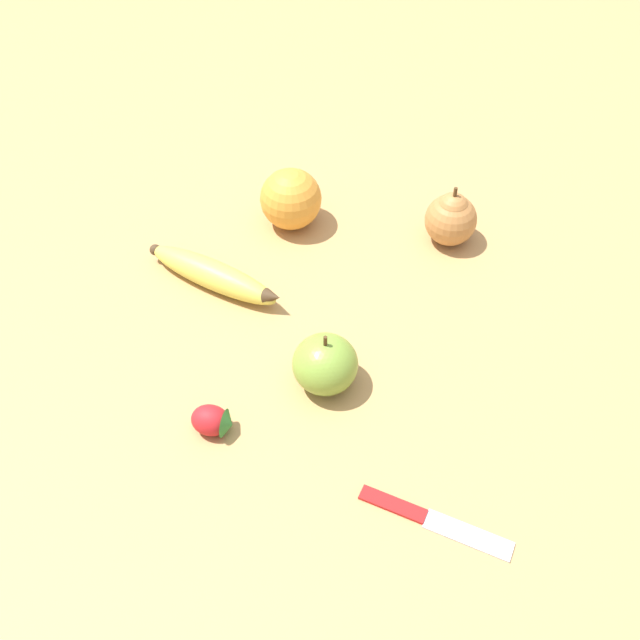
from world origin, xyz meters
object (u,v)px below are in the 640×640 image
(orange, at_px, (291,199))
(paring_knife, at_px, (429,518))
(strawberry, at_px, (213,421))
(apple, at_px, (325,364))
(banana, at_px, (214,275))
(pear, at_px, (451,218))

(orange, distance_m, paring_knife, 0.48)
(strawberry, bearing_deg, apple, 42.62)
(banana, height_order, orange, orange)
(pear, height_order, strawberry, pear)
(pear, bearing_deg, orange, 0.67)
(pear, distance_m, strawberry, 0.43)
(banana, bearing_deg, orange, 82.57)
(banana, height_order, pear, pear)
(pear, bearing_deg, paring_knife, 90.93)
(orange, xyz_separation_m, apple, (-0.09, 0.27, -0.01))
(orange, relative_size, pear, 0.96)
(orange, bearing_deg, apple, 109.17)
(strawberry, distance_m, paring_knife, 0.25)
(paring_knife, bearing_deg, apple, -124.63)
(banana, xyz_separation_m, orange, (-0.07, -0.14, 0.02))
(banana, xyz_separation_m, pear, (-0.29, -0.14, 0.02))
(banana, distance_m, apple, 0.21)
(banana, distance_m, pear, 0.33)
(banana, xyz_separation_m, paring_knife, (-0.30, 0.29, -0.02))
(banana, bearing_deg, strawberry, -54.72)
(apple, bearing_deg, strawberry, 38.33)
(pear, bearing_deg, banana, 25.96)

